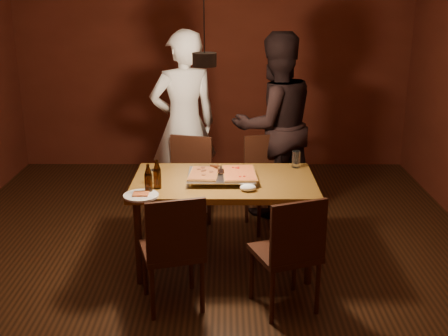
{
  "coord_description": "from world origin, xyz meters",
  "views": [
    {
      "loc": [
        0.16,
        -4.19,
        2.25
      ],
      "look_at": [
        0.14,
        0.18,
        0.85
      ],
      "focal_mm": 45.0,
      "sensor_mm": 36.0,
      "label": 1
    }
  ],
  "objects_px": {
    "chair_far_left": "(188,174)",
    "beer_bottle_b": "(157,174)",
    "chair_near_left": "(174,242)",
    "pendant_lamp": "(204,58)",
    "chair_far_right": "(268,173)",
    "diner_dark": "(275,126)",
    "beer_bottle_a": "(148,179)",
    "chair_near_right": "(291,245)",
    "diner_white": "(184,125)",
    "plate_slice": "(141,195)",
    "pizza_tray": "(222,177)",
    "dining_table": "(224,188)"
  },
  "relations": [
    {
      "from": "beer_bottle_a",
      "to": "chair_far_right",
      "type": "bearing_deg",
      "value": 48.48
    },
    {
      "from": "diner_white",
      "to": "pendant_lamp",
      "type": "distance_m",
      "value": 1.57
    },
    {
      "from": "chair_far_left",
      "to": "beer_bottle_b",
      "type": "bearing_deg",
      "value": 95.52
    },
    {
      "from": "chair_near_right",
      "to": "plate_slice",
      "type": "distance_m",
      "value": 1.19
    },
    {
      "from": "chair_near_right",
      "to": "beer_bottle_b",
      "type": "relative_size",
      "value": 2.32
    },
    {
      "from": "chair_far_right",
      "to": "beer_bottle_b",
      "type": "distance_m",
      "value": 1.44
    },
    {
      "from": "beer_bottle_a",
      "to": "beer_bottle_b",
      "type": "bearing_deg",
      "value": 61.51
    },
    {
      "from": "chair_far_left",
      "to": "beer_bottle_b",
      "type": "relative_size",
      "value": 2.21
    },
    {
      "from": "chair_near_right",
      "to": "pizza_tray",
      "type": "bearing_deg",
      "value": 101.42
    },
    {
      "from": "diner_dark",
      "to": "chair_near_right",
      "type": "bearing_deg",
      "value": 66.29
    },
    {
      "from": "plate_slice",
      "to": "chair_far_left",
      "type": "bearing_deg",
      "value": 76.65
    },
    {
      "from": "beer_bottle_b",
      "to": "chair_far_left",
      "type": "bearing_deg",
      "value": 80.05
    },
    {
      "from": "chair_far_right",
      "to": "diner_dark",
      "type": "bearing_deg",
      "value": -120.57
    },
    {
      "from": "chair_near_left",
      "to": "pendant_lamp",
      "type": "distance_m",
      "value": 1.37
    },
    {
      "from": "dining_table",
      "to": "chair_far_left",
      "type": "height_order",
      "value": "chair_far_left"
    },
    {
      "from": "chair_far_right",
      "to": "beer_bottle_b",
      "type": "xyz_separation_m",
      "value": [
        -0.95,
        -1.03,
        0.33
      ]
    },
    {
      "from": "beer_bottle_a",
      "to": "diner_white",
      "type": "relative_size",
      "value": 0.12
    },
    {
      "from": "dining_table",
      "to": "diner_dark",
      "type": "distance_m",
      "value": 1.28
    },
    {
      "from": "chair_near_right",
      "to": "diner_white",
      "type": "height_order",
      "value": "diner_white"
    },
    {
      "from": "chair_far_right",
      "to": "chair_near_right",
      "type": "relative_size",
      "value": 0.96
    },
    {
      "from": "chair_far_left",
      "to": "chair_near_right",
      "type": "height_order",
      "value": "same"
    },
    {
      "from": "plate_slice",
      "to": "dining_table",
      "type": "bearing_deg",
      "value": 32.53
    },
    {
      "from": "dining_table",
      "to": "beer_bottle_b",
      "type": "relative_size",
      "value": 6.43
    },
    {
      "from": "dining_table",
      "to": "diner_dark",
      "type": "height_order",
      "value": "diner_dark"
    },
    {
      "from": "chair_far_right",
      "to": "pizza_tray",
      "type": "bearing_deg",
      "value": 45.13
    },
    {
      "from": "chair_far_left",
      "to": "diner_dark",
      "type": "height_order",
      "value": "diner_dark"
    },
    {
      "from": "dining_table",
      "to": "beer_bottle_a",
      "type": "xyz_separation_m",
      "value": [
        -0.58,
        -0.32,
        0.19
      ]
    },
    {
      "from": "chair_near_left",
      "to": "diner_white",
      "type": "xyz_separation_m",
      "value": [
        -0.05,
        1.88,
        0.41
      ]
    },
    {
      "from": "plate_slice",
      "to": "pendant_lamp",
      "type": "distance_m",
      "value": 1.13
    },
    {
      "from": "beer_bottle_b",
      "to": "chair_near_left",
      "type": "bearing_deg",
      "value": -72.63
    },
    {
      "from": "beer_bottle_b",
      "to": "diner_dark",
      "type": "relative_size",
      "value": 0.13
    },
    {
      "from": "chair_far_right",
      "to": "beer_bottle_b",
      "type": "bearing_deg",
      "value": 30.83
    },
    {
      "from": "dining_table",
      "to": "diner_white",
      "type": "height_order",
      "value": "diner_white"
    },
    {
      "from": "chair_near_left",
      "to": "diner_white",
      "type": "bearing_deg",
      "value": 75.65
    },
    {
      "from": "chair_near_left",
      "to": "beer_bottle_b",
      "type": "distance_m",
      "value": 0.65
    },
    {
      "from": "chair_far_left",
      "to": "pizza_tray",
      "type": "height_order",
      "value": "chair_far_left"
    },
    {
      "from": "chair_far_right",
      "to": "beer_bottle_a",
      "type": "xyz_separation_m",
      "value": [
        -1.0,
        -1.13,
        0.33
      ]
    },
    {
      "from": "dining_table",
      "to": "beer_bottle_b",
      "type": "xyz_separation_m",
      "value": [
        -0.52,
        -0.21,
        0.19
      ]
    },
    {
      "from": "beer_bottle_a",
      "to": "beer_bottle_b",
      "type": "height_order",
      "value": "beer_bottle_b"
    },
    {
      "from": "pizza_tray",
      "to": "pendant_lamp",
      "type": "height_order",
      "value": "pendant_lamp"
    },
    {
      "from": "dining_table",
      "to": "chair_near_left",
      "type": "bearing_deg",
      "value": -115.17
    },
    {
      "from": "plate_slice",
      "to": "chair_far_right",
      "type": "bearing_deg",
      "value": 49.15
    },
    {
      "from": "chair_near_right",
      "to": "diner_white",
      "type": "relative_size",
      "value": 0.29
    },
    {
      "from": "pizza_tray",
      "to": "pendant_lamp",
      "type": "xyz_separation_m",
      "value": [
        -0.12,
        -0.17,
        0.99
      ]
    },
    {
      "from": "pizza_tray",
      "to": "diner_dark",
      "type": "distance_m",
      "value": 1.28
    },
    {
      "from": "chair_near_right",
      "to": "beer_bottle_b",
      "type": "height_order",
      "value": "beer_bottle_b"
    },
    {
      "from": "dining_table",
      "to": "chair_far_left",
      "type": "distance_m",
      "value": 0.86
    },
    {
      "from": "chair_near_right",
      "to": "diner_white",
      "type": "xyz_separation_m",
      "value": [
        -0.88,
        1.91,
        0.41
      ]
    },
    {
      "from": "beer_bottle_a",
      "to": "plate_slice",
      "type": "bearing_deg",
      "value": -120.35
    },
    {
      "from": "pizza_tray",
      "to": "beer_bottle_a",
      "type": "height_order",
      "value": "beer_bottle_a"
    }
  ]
}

